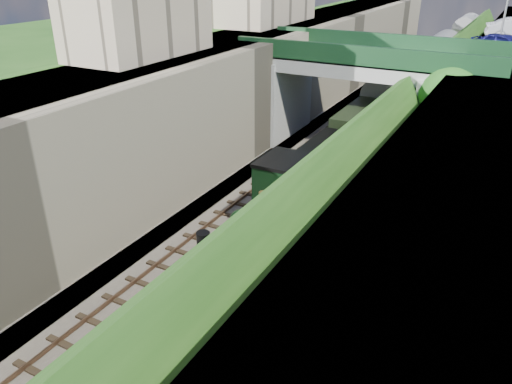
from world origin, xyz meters
TOP-DOWN VIEW (x-y plane):
  - trackbed at (0.00, 20.00)m, footprint 10.00×90.00m
  - retaining_wall at (-5.50, 20.00)m, footprint 1.00×90.00m
  - street_plateau_left at (-9.00, 20.00)m, footprint 6.00×90.00m
  - embankment_slope at (5.04, 19.43)m, footprint 4.45×90.30m
  - track_left at (-2.00, 20.00)m, footprint 2.50×90.00m
  - track_right at (1.20, 20.00)m, footprint 2.50×90.00m
  - road_bridge at (0.94, 24.00)m, footprint 16.00×6.40m
  - building_near at (-9.50, 14.00)m, footprint 4.00×8.00m
  - tree at (5.91, 21.57)m, footprint 3.60×3.80m
  - car_blue at (7.63, 27.86)m, footprint 4.28×2.69m
  - locomotive at (1.20, 7.66)m, footprint 3.10×10.22m
  - tender at (1.20, 15.02)m, footprint 2.70×6.00m
  - coach_front at (1.20, 27.62)m, footprint 2.90×18.00m
  - coach_middle at (1.20, 46.42)m, footprint 2.90×18.00m
  - coach_rear at (1.20, 65.22)m, footprint 2.90×18.00m

SIDE VIEW (x-z plane):
  - trackbed at x=0.00m, z-range 0.00..0.20m
  - track_left at x=-2.00m, z-range 0.15..0.35m
  - track_right at x=1.20m, z-range 0.15..0.35m
  - tender at x=1.20m, z-range 0.09..3.14m
  - locomotive at x=1.20m, z-range -0.02..3.81m
  - coach_front at x=1.20m, z-range 0.20..3.90m
  - coach_middle at x=1.20m, z-range 0.20..3.90m
  - coach_rear at x=1.20m, z-range 0.20..3.90m
  - embankment_slope at x=5.04m, z-range -0.35..6.01m
  - retaining_wall at x=-5.50m, z-range 0.00..7.00m
  - street_plateau_left at x=-9.00m, z-range 0.00..7.00m
  - road_bridge at x=0.94m, z-range 0.45..7.70m
  - tree at x=5.91m, z-range 1.35..7.95m
  - car_blue at x=7.63m, z-range 6.25..7.61m
  - building_near at x=-9.50m, z-range 7.00..11.00m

